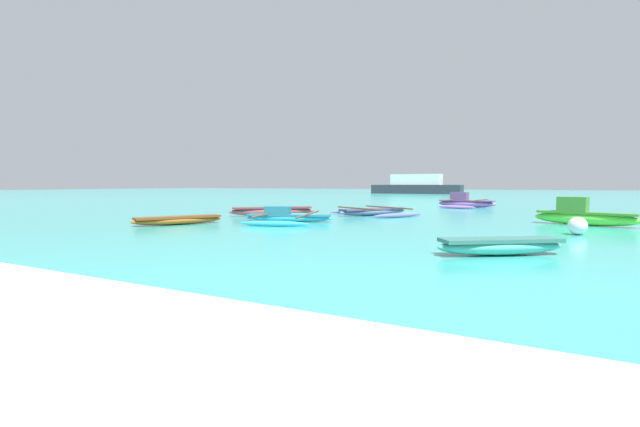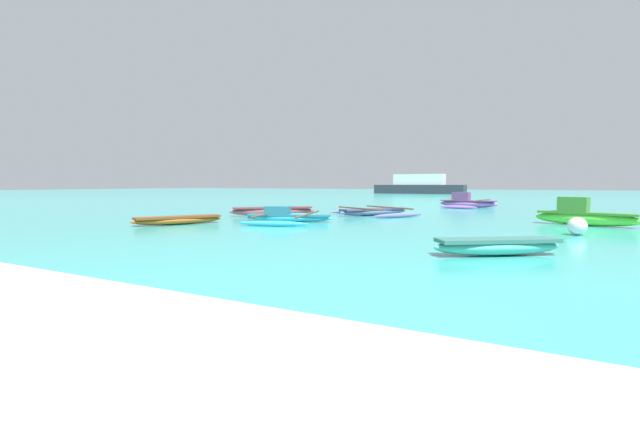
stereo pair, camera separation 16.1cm
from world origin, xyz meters
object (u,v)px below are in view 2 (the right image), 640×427
Objects in this scene: moored_boat_1 at (287,217)px; distant_ferry at (419,186)px; moored_boat_4 at (273,211)px; mooring_buoy_0 at (577,226)px; moored_boat_6 at (584,216)px; moored_boat_5 at (374,211)px; moored_boat_0 at (497,246)px; moored_boat_2 at (467,202)px; moored_boat_3 at (178,220)px.

distant_ferry reaches higher than moored_boat_1.
mooring_buoy_0 is (12.21, -2.10, 0.03)m from moored_boat_4.
moored_boat_4 is 12.64m from moored_boat_6.
mooring_buoy_0 reaches higher than moored_boat_5.
moored_boat_4 is 0.97× the size of moored_boat_6.
moored_boat_0 is 0.19× the size of distant_ferry.
moored_boat_5 is at bearing 53.55° from moored_boat_1.
mooring_buoy_0 is (-0.36, -3.50, -0.10)m from moored_boat_6.
moored_boat_4 is at bearing -111.67° from moored_boat_2.
moored_boat_4 is 49.74m from distant_ferry.
moored_boat_0 is 0.56× the size of moored_boat_1.
moored_boat_6 is (2.03, 8.41, 0.16)m from moored_boat_0.
moored_boat_5 is at bearing -9.20° from moored_boat_4.
moored_boat_5 is (-6.49, 9.69, -0.02)m from moored_boat_0.
moored_boat_2 is 13.81m from moored_boat_4.
moored_boat_3 is at bearing -179.96° from moored_boat_5.
mooring_buoy_0 is (8.15, -4.77, 0.09)m from moored_boat_5.
moored_boat_5 is (-2.72, -9.36, -0.15)m from moored_boat_2.
moored_boat_5 is at bearing 88.94° from moored_boat_0.
moored_boat_4 is at bearing -82.43° from distant_ferry.
moored_boat_0 is 4.95× the size of mooring_buoy_0.
moored_boat_1 is at bearing -17.62° from moored_boat_3.
moored_boat_0 is at bearing -73.12° from distant_ferry.
moored_boat_3 is 13.21m from mooring_buoy_0.
moored_boat_1 is (-8.27, 4.72, -0.01)m from moored_boat_0.
moored_boat_3 is 0.71× the size of moored_boat_5.
distant_ferry is (-6.55, 49.30, 1.00)m from moored_boat_4.
moored_boat_0 is 11.31m from moored_boat_3.
moored_boat_1 reaches higher than moored_boat_5.
moored_boat_3 is at bearing -166.36° from mooring_buoy_0.
mooring_buoy_0 is (1.67, 4.91, 0.06)m from moored_boat_0.
moored_boat_5 reaches higher than moored_boat_0.
moored_boat_0 is 0.76× the size of moored_boat_6.
moored_boat_0 is 12.66m from moored_boat_4.
moored_boat_6 reaches higher than moored_boat_0.
moored_boat_0 is at bearing -85.87° from moored_boat_6.
moored_boat_1 is 4.11m from moored_boat_3.
mooring_buoy_0 is (5.43, -14.13, -0.06)m from moored_boat_2.
moored_boat_4 is 6.28× the size of mooring_buoy_0.
moored_boat_1 reaches higher than moored_boat_4.
moored_boat_6 is (8.52, -1.27, 0.18)m from moored_boat_5.
moored_boat_0 is 19.42m from moored_boat_2.
distant_ferry is (-19.12, 47.90, 0.87)m from moored_boat_6.
moored_boat_6 reaches higher than moored_boat_2.
moored_boat_0 is at bearing -71.10° from moored_boat_2.
moored_boat_2 reaches higher than mooring_buoy_0.
moored_boat_5 is 0.33× the size of distant_ferry.
moored_boat_6 is 3.52m from mooring_buoy_0.
moored_boat_0 is at bearing -76.23° from moored_boat_4.
moored_boat_3 is at bearing 135.98° from moored_boat_0.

